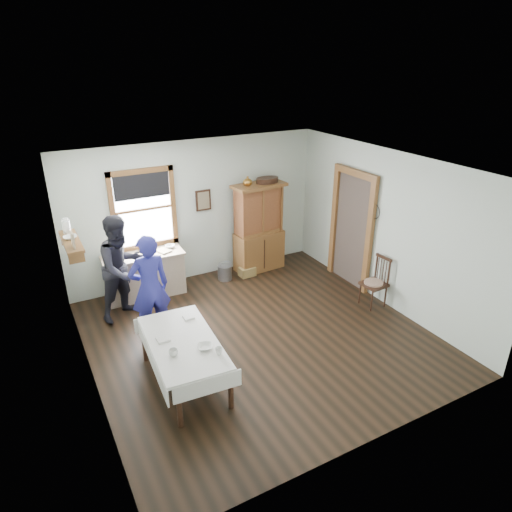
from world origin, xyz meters
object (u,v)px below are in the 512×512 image
(china_hutch, at_px, (259,228))
(dining_table, at_px, (184,362))
(pail, at_px, (225,272))
(wicker_basket, at_px, (247,271))
(spindle_chair, at_px, (374,282))
(woman_blue, at_px, (150,291))
(figure_dark, at_px, (123,271))
(work_counter, at_px, (145,275))

(china_hutch, bearing_deg, dining_table, -138.84)
(china_hutch, distance_m, pail, 1.13)
(wicker_basket, bearing_deg, spindle_chair, -55.89)
(china_hutch, distance_m, spindle_chair, 2.55)
(woman_blue, xyz_separation_m, figure_dark, (-0.22, 0.81, 0.04))
(spindle_chair, bearing_deg, work_counter, 141.56)
(dining_table, bearing_deg, spindle_chair, 6.11)
(wicker_basket, xyz_separation_m, woman_blue, (-2.27, -1.16, 0.70))
(wicker_basket, bearing_deg, dining_table, -132.00)
(pail, distance_m, woman_blue, 2.28)
(china_hutch, distance_m, wicker_basket, 0.91)
(pail, height_order, wicker_basket, pail)
(china_hutch, bearing_deg, pail, -176.54)
(china_hutch, bearing_deg, spindle_chair, -70.01)
(spindle_chair, bearing_deg, woman_blue, 160.94)
(spindle_chair, bearing_deg, pail, 125.98)
(spindle_chair, xyz_separation_m, woman_blue, (-3.68, 0.93, 0.33))
(dining_table, relative_size, spindle_chair, 1.84)
(dining_table, height_order, figure_dark, figure_dark)
(china_hutch, height_order, woman_blue, china_hutch)
(dining_table, height_order, woman_blue, woman_blue)
(wicker_basket, bearing_deg, china_hutch, 26.79)
(spindle_chair, height_order, wicker_basket, spindle_chair)
(work_counter, bearing_deg, pail, -1.38)
(china_hutch, distance_m, dining_table, 3.78)
(pail, distance_m, figure_dark, 2.18)
(wicker_basket, relative_size, figure_dark, 0.19)
(wicker_basket, bearing_deg, work_counter, 174.91)
(work_counter, distance_m, china_hutch, 2.43)
(pail, distance_m, wicker_basket, 0.47)
(work_counter, xyz_separation_m, wicker_basket, (2.01, -0.18, -0.32))
(pail, bearing_deg, china_hutch, 7.95)
(work_counter, height_order, spindle_chair, spindle_chair)
(work_counter, height_order, figure_dark, figure_dark)
(pail, bearing_deg, figure_dark, -168.18)
(dining_table, xyz_separation_m, woman_blue, (-0.03, 1.32, 0.45))
(spindle_chair, height_order, woman_blue, woman_blue)
(woman_blue, height_order, figure_dark, figure_dark)
(work_counter, relative_size, spindle_chair, 1.57)
(woman_blue, relative_size, figure_dark, 0.95)
(wicker_basket, bearing_deg, pail, 170.79)
(work_counter, relative_size, figure_dark, 0.86)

